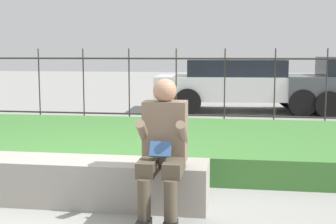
# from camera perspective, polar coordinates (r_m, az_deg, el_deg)

# --- Properties ---
(ground_plane) EXTENTS (60.00, 60.00, 0.00)m
(ground_plane) POSITION_cam_1_polar(r_m,az_deg,el_deg) (4.75, -11.59, -10.73)
(ground_plane) COLOR gray
(stone_bench) EXTENTS (2.83, 0.51, 0.43)m
(stone_bench) POSITION_cam_1_polar(r_m,az_deg,el_deg) (4.72, -12.71, -8.44)
(stone_bench) COLOR gray
(stone_bench) RESTS_ON ground_plane
(person_seated_reader) EXTENTS (0.42, 0.73, 1.23)m
(person_seated_reader) POSITION_cam_1_polar(r_m,az_deg,el_deg) (4.07, -0.58, -3.93)
(person_seated_reader) COLOR black
(person_seated_reader) RESTS_ON ground_plane
(grass_berm) EXTENTS (10.88, 3.08, 0.32)m
(grass_berm) POSITION_cam_1_polar(r_m,az_deg,el_deg) (6.78, -5.07, -3.74)
(grass_berm) COLOR #3D7533
(grass_berm) RESTS_ON ground_plane
(iron_fence) EXTENTS (8.88, 0.03, 1.53)m
(iron_fence) POSITION_cam_1_polar(r_m,az_deg,el_deg) (8.69, -1.90, 2.99)
(iron_fence) COLOR #332D28
(iron_fence) RESTS_ON ground_plane
(car_parked_center) EXTENTS (4.31, 2.14, 1.28)m
(car_parked_center) POSITION_cam_1_polar(r_m,az_deg,el_deg) (11.67, 8.82, 3.48)
(car_parked_center) COLOR silver
(car_parked_center) RESTS_ON ground_plane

